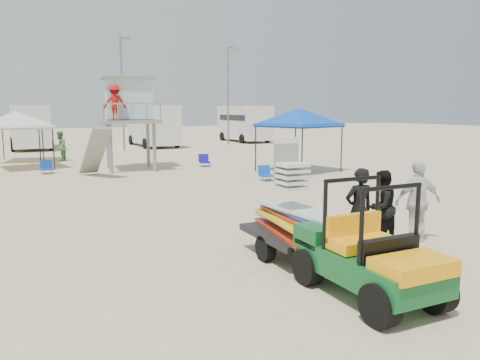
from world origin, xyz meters
name	(u,v)px	position (x,y,z in m)	size (l,w,h in m)	color
ground	(288,274)	(0.00, 0.00, 0.00)	(140.00, 140.00, 0.00)	beige
utility_cart	(369,246)	(0.54, -1.52, 0.87)	(1.30, 2.47, 1.86)	#0C5221
surf_trailer	(290,215)	(0.55, 0.82, 0.87)	(1.37, 2.50, 2.14)	black
man_left	(359,210)	(2.06, 0.52, 0.89)	(0.65, 0.43, 1.79)	black
man_mid	(381,207)	(2.91, 0.77, 0.83)	(0.81, 0.63, 1.66)	black
man_right	(418,202)	(3.76, 0.52, 0.93)	(1.08, 0.45, 1.85)	silver
lifeguard_tower	(127,102)	(0.83, 16.16, 3.30)	(3.08, 3.08, 4.43)	gray
canopy_blue	(299,111)	(7.99, 11.83, 2.88)	(3.79, 3.79, 3.43)	black
canopy_white_a	(16,114)	(-4.05, 18.86, 2.76)	(3.29, 3.29, 3.31)	black
canopy_white_c	(20,115)	(-3.79, 22.46, 2.64)	(3.66, 3.66, 3.19)	black
beach_chair_a	(46,167)	(-2.97, 16.43, 0.31)	(0.61, 0.65, 0.64)	#0E3A98
beach_chair_b	(265,173)	(5.17, 10.02, 0.31)	(0.60, 0.64, 0.64)	#1046B0
beach_chair_c	(204,160)	(4.70, 15.76, 0.31)	(0.67, 0.73, 0.64)	#150E9D
rv_mid_left	(29,125)	(-3.00, 31.49, 1.80)	(2.65, 6.50, 3.25)	silver
rv_mid_right	(153,124)	(6.00, 29.99, 1.80)	(2.64, 7.00, 3.25)	silver
rv_far_right	(244,122)	(15.00, 31.49, 1.80)	(2.64, 6.60, 3.25)	silver
light_pole_left	(122,94)	(3.00, 27.00, 4.00)	(0.14, 0.14, 8.00)	slate
light_pole_right	(228,96)	(12.00, 28.50, 4.00)	(0.14, 0.14, 8.00)	slate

